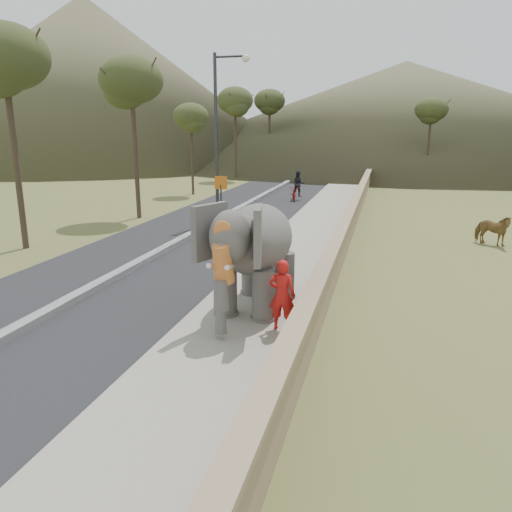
{
  "coord_description": "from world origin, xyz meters",
  "views": [
    {
      "loc": [
        3.05,
        -10.22,
        4.64
      ],
      "look_at": [
        0.2,
        0.79,
        1.7
      ],
      "focal_mm": 35.0,
      "sensor_mm": 36.0,
      "label": 1
    }
  ],
  "objects_px": {
    "elephant_and_man": "(257,254)",
    "motorcyclist": "(296,189)",
    "lamppost": "(222,122)",
    "cow": "(492,230)"
  },
  "relations": [
    {
      "from": "cow",
      "to": "elephant_and_man",
      "type": "relative_size",
      "value": 0.38
    },
    {
      "from": "elephant_and_man",
      "to": "cow",
      "type": "bearing_deg",
      "value": 52.78
    },
    {
      "from": "cow",
      "to": "motorcyclist",
      "type": "distance_m",
      "value": 14.45
    },
    {
      "from": "lamppost",
      "to": "cow",
      "type": "height_order",
      "value": "lamppost"
    },
    {
      "from": "lamppost",
      "to": "motorcyclist",
      "type": "bearing_deg",
      "value": 75.9
    },
    {
      "from": "elephant_and_man",
      "to": "motorcyclist",
      "type": "relative_size",
      "value": 2.09
    },
    {
      "from": "cow",
      "to": "lamppost",
      "type": "bearing_deg",
      "value": 114.27
    },
    {
      "from": "lamppost",
      "to": "motorcyclist",
      "type": "distance_m",
      "value": 9.73
    },
    {
      "from": "lamppost",
      "to": "elephant_and_man",
      "type": "height_order",
      "value": "lamppost"
    },
    {
      "from": "motorcyclist",
      "to": "cow",
      "type": "bearing_deg",
      "value": -46.97
    }
  ]
}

